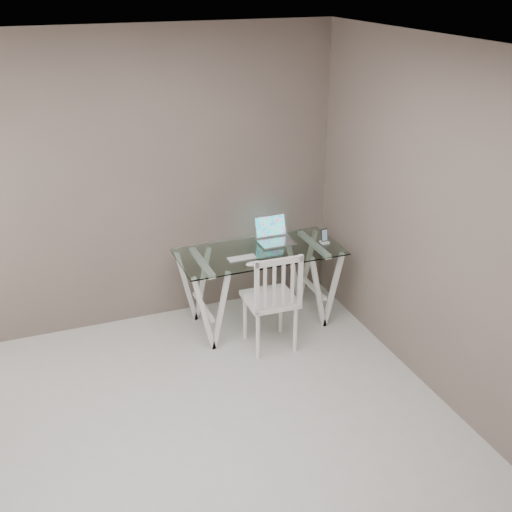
{
  "coord_description": "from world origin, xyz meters",
  "views": [
    {
      "loc": [
        -0.86,
        -3.23,
        3.13
      ],
      "look_at": [
        0.95,
        1.43,
        0.85
      ],
      "focal_mm": 45.0,
      "sensor_mm": 36.0,
      "label": 1
    }
  ],
  "objects": [
    {
      "name": "room",
      "position": [
        -0.06,
        0.02,
        1.72
      ],
      "size": [
        4.5,
        4.52,
        2.71
      ],
      "color": "beige",
      "rests_on": "ground"
    },
    {
      "name": "desk",
      "position": [
        1.1,
        1.73,
        0.38
      ],
      "size": [
        1.5,
        0.7,
        0.75
      ],
      "color": "silver",
      "rests_on": "ground"
    },
    {
      "name": "phone_dock",
      "position": [
        1.73,
        1.69,
        0.78
      ],
      "size": [
        0.07,
        0.07,
        0.14
      ],
      "color": "white",
      "rests_on": "desk"
    },
    {
      "name": "laptop",
      "position": [
        1.31,
        1.91,
        0.8
      ],
      "size": [
        0.33,
        0.29,
        0.22
      ],
      "color": "silver",
      "rests_on": "desk"
    },
    {
      "name": "keyboard",
      "position": [
        0.89,
        1.64,
        0.75
      ],
      "size": [
        0.27,
        0.12,
        0.01
      ],
      "primitive_type": "cube",
      "color": "silver",
      "rests_on": "desk"
    },
    {
      "name": "mouse",
      "position": [
        0.92,
        1.46,
        0.76
      ],
      "size": [
        0.12,
        0.07,
        0.04
      ],
      "primitive_type": "ellipsoid",
      "color": "white",
      "rests_on": "desk"
    },
    {
      "name": "chair",
      "position": [
        1.04,
        1.26,
        0.52
      ],
      "size": [
        0.44,
        0.44,
        0.94
      ],
      "rotation": [
        0.0,
        0.0,
        -0.03
      ],
      "color": "white",
      "rests_on": "ground"
    }
  ]
}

